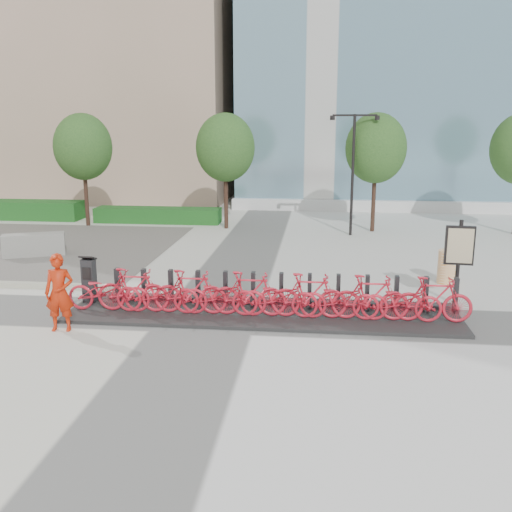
# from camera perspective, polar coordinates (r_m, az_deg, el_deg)

# --- Properties ---
(ground) EXTENTS (120.00, 120.00, 0.00)m
(ground) POSITION_cam_1_polar(r_m,az_deg,el_deg) (14.13, -4.72, -6.02)
(ground) COLOR silver
(glass_building) EXTENTS (32.00, 16.00, 24.00)m
(glass_building) POSITION_cam_1_polar(r_m,az_deg,el_deg) (41.39, 24.02, 22.32)
(glass_building) COLOR #447088
(glass_building) RESTS_ON ground
(hedge_b) EXTENTS (6.00, 1.20, 0.70)m
(hedge_b) POSITION_cam_1_polar(r_m,az_deg,el_deg) (27.71, -9.77, 4.05)
(hedge_b) COLOR #1E451F
(hedge_b) RESTS_ON ground
(tree_0) EXTENTS (2.60, 2.60, 5.10)m
(tree_0) POSITION_cam_1_polar(r_m,az_deg,el_deg) (27.26, -16.92, 10.39)
(tree_0) COLOR #3B281F
(tree_0) RESTS_ON ground
(tree_1) EXTENTS (2.60, 2.60, 5.10)m
(tree_1) POSITION_cam_1_polar(r_m,az_deg,el_deg) (25.45, -3.08, 10.77)
(tree_1) COLOR #3B281F
(tree_1) RESTS_ON ground
(tree_2) EXTENTS (2.60, 2.60, 5.10)m
(tree_2) POSITION_cam_1_polar(r_m,az_deg,el_deg) (25.24, 11.91, 10.49)
(tree_2) COLOR #3B281F
(tree_2) RESTS_ON ground
(streetlamp) EXTENTS (2.00, 0.20, 5.00)m
(streetlamp) POSITION_cam_1_polar(r_m,az_deg,el_deg) (24.19, 9.69, 9.40)
(streetlamp) COLOR black
(streetlamp) RESTS_ON ground
(dock_pad) EXTENTS (9.60, 2.40, 0.08)m
(dock_pad) POSITION_cam_1_polar(r_m,az_deg,el_deg) (14.22, 0.68, -5.68)
(dock_pad) COLOR #292929
(dock_pad) RESTS_ON ground
(dock_rail_posts) EXTENTS (8.74, 0.50, 0.85)m
(dock_rail_posts) POSITION_cam_1_polar(r_m,az_deg,el_deg) (14.50, 2.52, -3.39)
(dock_rail_posts) COLOR #252528
(dock_rail_posts) RESTS_ON dock_pad
(bike_0) EXTENTS (1.88, 0.65, 0.99)m
(bike_0) POSITION_cam_1_polar(r_m,az_deg,el_deg) (14.62, -14.88, -3.42)
(bike_0) COLOR red
(bike_0) RESTS_ON dock_pad
(bike_1) EXTENTS (1.82, 0.51, 1.09)m
(bike_1) POSITION_cam_1_polar(r_m,az_deg,el_deg) (14.36, -12.21, -3.34)
(bike_1) COLOR red
(bike_1) RESTS_ON dock_pad
(bike_2) EXTENTS (1.88, 0.65, 0.99)m
(bike_2) POSITION_cam_1_polar(r_m,az_deg,el_deg) (14.17, -9.43, -3.67)
(bike_2) COLOR red
(bike_2) RESTS_ON dock_pad
(bike_3) EXTENTS (1.82, 0.51, 1.09)m
(bike_3) POSITION_cam_1_polar(r_m,az_deg,el_deg) (13.98, -6.59, -3.58)
(bike_3) COLOR red
(bike_3) RESTS_ON dock_pad
(bike_4) EXTENTS (1.88, 0.65, 0.99)m
(bike_4) POSITION_cam_1_polar(r_m,az_deg,el_deg) (13.86, -3.67, -3.90)
(bike_4) COLOR red
(bike_4) RESTS_ON dock_pad
(bike_5) EXTENTS (1.82, 0.51, 1.09)m
(bike_5) POSITION_cam_1_polar(r_m,az_deg,el_deg) (13.74, -0.71, -3.79)
(bike_5) COLOR red
(bike_5) RESTS_ON dock_pad
(bike_6) EXTENTS (1.88, 0.65, 0.99)m
(bike_6) POSITION_cam_1_polar(r_m,az_deg,el_deg) (13.69, 2.30, -4.10)
(bike_6) COLOR red
(bike_6) RESTS_ON dock_pad
(bike_7) EXTENTS (1.82, 0.51, 1.09)m
(bike_7) POSITION_cam_1_polar(r_m,az_deg,el_deg) (13.65, 5.32, -3.96)
(bike_7) COLOR red
(bike_7) RESTS_ON dock_pad
(bike_8) EXTENTS (1.88, 0.65, 0.99)m
(bike_8) POSITION_cam_1_polar(r_m,az_deg,el_deg) (13.67, 8.34, -4.25)
(bike_8) COLOR red
(bike_8) RESTS_ON dock_pad
(bike_9) EXTENTS (1.82, 0.51, 1.09)m
(bike_9) POSITION_cam_1_polar(r_m,az_deg,el_deg) (13.71, 11.37, -4.09)
(bike_9) COLOR red
(bike_9) RESTS_ON dock_pad
(bike_10) EXTENTS (1.88, 0.65, 0.99)m
(bike_10) POSITION_cam_1_polar(r_m,az_deg,el_deg) (13.81, 14.34, -4.36)
(bike_10) COLOR red
(bike_10) RESTS_ON dock_pad
(bike_11) EXTENTS (1.82, 0.51, 1.09)m
(bike_11) POSITION_cam_1_polar(r_m,az_deg,el_deg) (13.91, 17.29, -4.18)
(bike_11) COLOR red
(bike_11) RESTS_ON dock_pad
(kiosk) EXTENTS (0.39, 0.33, 1.25)m
(kiosk) POSITION_cam_1_polar(r_m,az_deg,el_deg) (15.42, -16.35, -2.25)
(kiosk) COLOR #252528
(kiosk) RESTS_ON dock_pad
(worker_red) EXTENTS (0.71, 0.52, 1.79)m
(worker_red) POSITION_cam_1_polar(r_m,az_deg,el_deg) (13.63, -19.06, -3.48)
(worker_red) COLOR #BB2409
(worker_red) RESTS_ON ground
(construction_barrel) EXTENTS (0.59, 0.59, 1.00)m
(construction_barrel) POSITION_cam_1_polar(r_m,az_deg,el_deg) (17.71, 18.52, -1.04)
(construction_barrel) COLOR orange
(construction_barrel) RESTS_ON ground
(jersey_barrier) EXTENTS (2.15, 1.35, 0.81)m
(jersey_barrier) POSITION_cam_1_polar(r_m,az_deg,el_deg) (21.79, -21.32, 1.05)
(jersey_barrier) COLOR gray
(jersey_barrier) RESTS_ON ground
(map_sign) EXTENTS (0.74, 0.18, 2.24)m
(map_sign) POSITION_cam_1_polar(r_m,az_deg,el_deg) (15.51, 19.67, 0.65)
(map_sign) COLOR black
(map_sign) RESTS_ON ground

